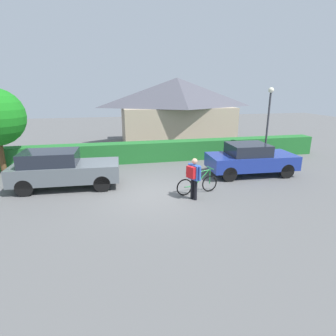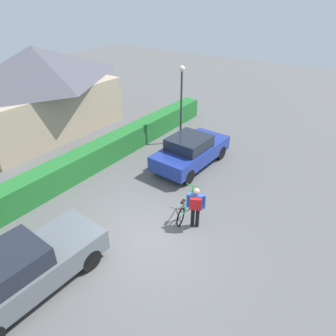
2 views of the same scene
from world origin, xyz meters
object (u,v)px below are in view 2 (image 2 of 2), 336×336
parked_car_far (191,151)px  parked_car_near (21,270)px  person_rider (196,205)px  bicycle (187,207)px  street_lamp (181,95)px

parked_car_far → parked_car_near: bearing=180.0°
person_rider → bicycle: bearing=58.3°
bicycle → person_rider: bearing=-121.7°
street_lamp → person_rider: bearing=-142.6°
parked_car_near → street_lamp: bearing=9.7°
bicycle → person_rider: person_rider is taller
parked_car_far → person_rider: 4.24m
parked_car_near → person_rider: person_rider is taller
parked_car_near → street_lamp: street_lamp is taller
parked_car_near → bicycle: parked_car_near is taller
street_lamp → parked_car_far: bearing=-136.2°
parked_car_far → street_lamp: size_ratio=1.03×
person_rider → street_lamp: (5.34, 4.09, 1.67)m
parked_car_far → bicycle: size_ratio=2.36×
parked_car_near → street_lamp: size_ratio=1.08×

